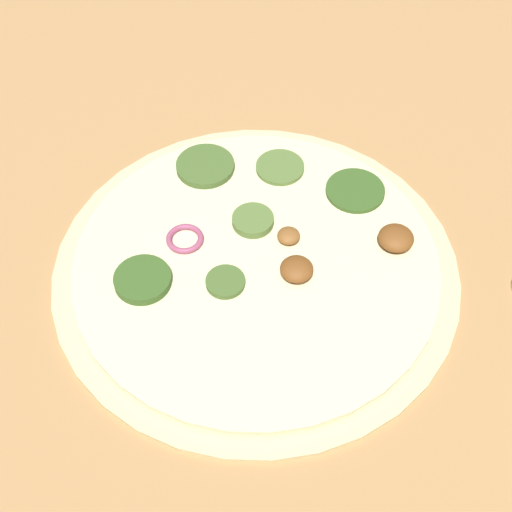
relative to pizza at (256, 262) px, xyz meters
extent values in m
plane|color=tan|center=(0.00, 0.00, -0.01)|extent=(3.00, 3.00, 0.00)
cylinder|color=beige|center=(0.00, 0.00, 0.00)|extent=(0.35, 0.35, 0.01)
cylinder|color=beige|center=(0.00, 0.00, 0.00)|extent=(0.32, 0.32, 0.00)
cylinder|color=#385B23|center=(0.10, 0.07, 0.01)|extent=(0.06, 0.06, 0.00)
ellipsoid|color=brown|center=(0.03, -0.02, 0.01)|extent=(0.03, 0.03, 0.01)
torus|color=#A34C70|center=(-0.06, 0.02, 0.01)|extent=(0.03, 0.03, 0.01)
cylinder|color=#567538|center=(0.00, 0.04, 0.01)|extent=(0.04, 0.04, 0.01)
cylinder|color=#567538|center=(0.03, 0.11, 0.01)|extent=(0.05, 0.05, 0.00)
cylinder|color=#47662D|center=(-0.03, -0.03, 0.01)|extent=(0.03, 0.03, 0.01)
cylinder|color=#385B23|center=(-0.10, -0.02, 0.01)|extent=(0.05, 0.05, 0.01)
cylinder|color=#47662D|center=(-0.04, 0.11, 0.01)|extent=(0.06, 0.06, 0.01)
ellipsoid|color=brown|center=(0.03, 0.02, 0.01)|extent=(0.02, 0.02, 0.01)
ellipsoid|color=brown|center=(0.12, 0.01, 0.01)|extent=(0.03, 0.03, 0.02)
camera|label=1|loc=(-0.03, -0.38, 0.49)|focal=50.00mm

